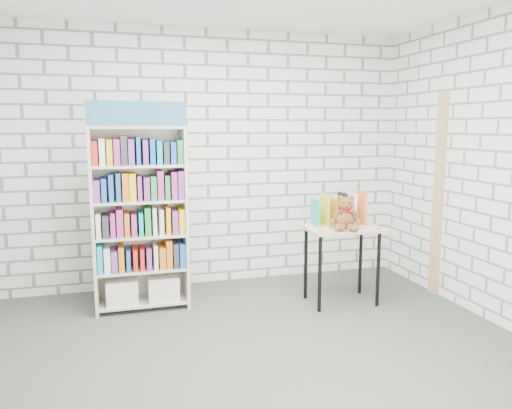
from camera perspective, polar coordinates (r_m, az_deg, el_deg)
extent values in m
plane|color=#3D453A|center=(4.01, 0.23, -17.14)|extent=(4.50, 4.50, 0.00)
cube|color=silver|center=(5.56, -5.53, 5.15)|extent=(4.50, 0.02, 2.80)
cube|color=silver|center=(1.81, 18.22, -3.04)|extent=(4.50, 0.02, 2.80)
cube|color=beige|center=(4.89, -18.10, -1.85)|extent=(0.03, 0.34, 1.77)
cube|color=beige|center=(4.93, -8.12, -1.41)|extent=(0.03, 0.34, 1.77)
cube|color=beige|center=(5.05, -13.19, -1.31)|extent=(0.88, 0.02, 1.77)
cube|color=teal|center=(4.65, -13.42, 10.11)|extent=(0.88, 0.02, 0.22)
cube|color=beige|center=(5.11, -12.76, -10.79)|extent=(0.83, 0.32, 0.02)
cube|color=beige|center=(5.00, -12.89, -7.18)|extent=(0.83, 0.32, 0.02)
cube|color=beige|center=(4.92, -13.03, -3.44)|extent=(0.83, 0.32, 0.02)
cube|color=beige|center=(4.86, -13.16, 0.41)|extent=(0.83, 0.32, 0.02)
cube|color=beige|center=(4.83, -13.30, 4.34)|extent=(0.83, 0.32, 0.02)
cube|color=beige|center=(4.81, -13.46, 8.54)|extent=(0.83, 0.32, 0.02)
cube|color=silver|center=(5.06, -15.07, -9.50)|extent=(0.29, 0.28, 0.24)
cube|color=silver|center=(5.08, -10.57, -9.28)|extent=(0.29, 0.28, 0.24)
cube|color=red|center=(4.96, -12.94, -5.76)|extent=(0.83, 0.28, 0.24)
cube|color=yellow|center=(4.89, -13.07, -1.97)|extent=(0.83, 0.28, 0.24)
cube|color=blue|center=(4.84, -13.21, 1.92)|extent=(0.83, 0.28, 0.24)
cube|color=green|center=(4.81, -13.35, 5.88)|extent=(0.83, 0.28, 0.24)
cube|color=tan|center=(5.02, 9.83, -2.69)|extent=(0.74, 0.52, 0.03)
cylinder|color=black|center=(4.83, 7.30, -7.88)|extent=(0.04, 0.04, 0.75)
cylinder|color=black|center=(5.18, 5.71, -6.69)|extent=(0.04, 0.04, 0.75)
cylinder|color=black|center=(5.08, 13.79, -7.22)|extent=(0.04, 0.04, 0.75)
cylinder|color=black|center=(5.41, 11.85, -6.15)|extent=(0.04, 0.04, 0.75)
cylinder|color=black|center=(4.74, 7.47, -3.16)|extent=(0.05, 0.05, 0.01)
cylinder|color=black|center=(4.99, 13.79, -2.75)|extent=(0.05, 0.05, 0.01)
cube|color=teal|center=(5.00, 6.77, -0.72)|extent=(0.02, 0.22, 0.30)
cube|color=gold|center=(5.04, 7.81, -0.67)|extent=(0.02, 0.22, 0.30)
cube|color=orange|center=(5.08, 8.83, -0.63)|extent=(0.02, 0.22, 0.30)
cube|color=black|center=(5.12, 9.84, -0.58)|extent=(0.02, 0.22, 0.30)
cube|color=white|center=(5.16, 10.84, -0.53)|extent=(0.02, 0.22, 0.30)
cube|color=orange|center=(5.20, 11.81, -0.49)|extent=(0.02, 0.22, 0.30)
ellipsoid|color=brown|center=(4.92, 10.19, -1.61)|extent=(0.19, 0.16, 0.19)
sphere|color=brown|center=(4.89, 10.24, 0.07)|extent=(0.14, 0.14, 0.14)
sphere|color=brown|center=(4.89, 9.66, 0.74)|extent=(0.05, 0.05, 0.05)
sphere|color=brown|center=(4.90, 10.84, 0.72)|extent=(0.05, 0.05, 0.05)
sphere|color=brown|center=(4.84, 10.27, -0.24)|extent=(0.05, 0.05, 0.05)
sphere|color=black|center=(4.83, 10.00, 0.19)|extent=(0.02, 0.02, 0.02)
sphere|color=black|center=(4.83, 10.57, 0.18)|extent=(0.02, 0.02, 0.02)
sphere|color=black|center=(4.81, 10.29, -0.24)|extent=(0.02, 0.02, 0.02)
cylinder|color=brown|center=(4.89, 9.09, -1.31)|extent=(0.10, 0.10, 0.14)
cylinder|color=brown|center=(4.90, 11.33, -1.35)|extent=(0.11, 0.07, 0.14)
sphere|color=brown|center=(4.88, 8.75, -1.97)|extent=(0.05, 0.05, 0.05)
sphere|color=brown|center=(4.90, 11.65, -2.02)|extent=(0.05, 0.05, 0.05)
cylinder|color=brown|center=(4.83, 9.58, -2.50)|extent=(0.07, 0.15, 0.08)
cylinder|color=brown|center=(4.84, 10.88, -2.52)|extent=(0.14, 0.15, 0.08)
sphere|color=brown|center=(4.77, 9.34, -2.70)|extent=(0.07, 0.07, 0.07)
sphere|color=brown|center=(4.78, 11.21, -2.73)|extent=(0.07, 0.07, 0.07)
cone|color=#B90B25|center=(4.85, 9.88, -0.77)|extent=(0.07, 0.07, 0.05)
cone|color=#B90B25|center=(4.85, 10.63, -0.78)|extent=(0.07, 0.07, 0.05)
sphere|color=#B90B25|center=(4.84, 10.26, -0.78)|extent=(0.03, 0.03, 0.03)
cube|color=tan|center=(5.51, 20.10, 0.95)|extent=(0.05, 0.12, 2.10)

